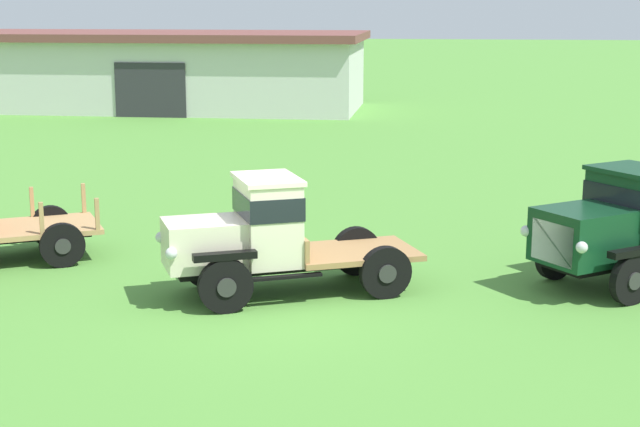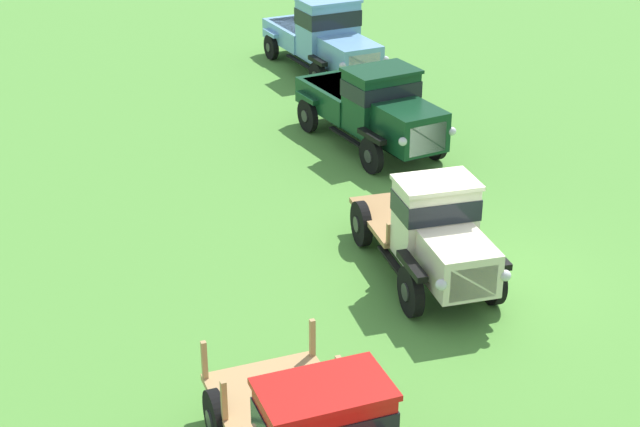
% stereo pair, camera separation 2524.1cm
% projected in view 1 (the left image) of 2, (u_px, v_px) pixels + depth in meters
% --- Properties ---
extents(ground_plane, '(240.00, 240.00, 0.00)m').
position_uv_depth(ground_plane, '(273.00, 304.00, 16.65)').
color(ground_plane, '#518E38').
extents(farm_shed, '(25.73, 8.14, 3.62)m').
position_uv_depth(farm_shed, '(97.00, 69.00, 47.07)').
color(farm_shed, silver).
rests_on(farm_shed, ground).
extents(vintage_truck_midrow_center, '(4.70, 3.21, 2.10)m').
position_uv_depth(vintage_truck_midrow_center, '(264.00, 236.00, 16.93)').
color(vintage_truck_midrow_center, black).
rests_on(vintage_truck_midrow_center, ground).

